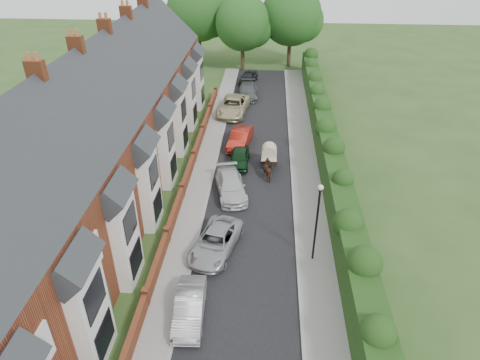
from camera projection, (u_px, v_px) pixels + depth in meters
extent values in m
plane|color=#2D4C1E|center=(251.00, 310.00, 21.73)|extent=(140.00, 140.00, 0.00)
cube|color=black|center=(251.00, 191.00, 31.10)|extent=(6.00, 58.00, 0.02)
cube|color=gray|center=(308.00, 193.00, 30.83)|extent=(2.20, 58.00, 0.12)
cube|color=gray|center=(199.00, 189.00, 31.30)|extent=(1.70, 58.00, 0.12)
cube|color=#989893|center=(293.00, 192.00, 30.89)|extent=(0.18, 58.00, 0.13)
cube|color=#989893|center=(210.00, 189.00, 31.25)|extent=(0.18, 58.00, 0.13)
cube|color=#1C3D13|center=(335.00, 180.00, 30.10)|extent=(1.50, 58.00, 2.50)
cube|color=brown|center=(98.00, 154.00, 29.17)|extent=(8.00, 40.00, 6.50)
cube|color=#2B2E33|center=(89.00, 109.00, 27.47)|extent=(8.00, 40.20, 8.00)
cube|color=white|center=(42.00, 349.00, 14.66)|extent=(0.12, 1.20, 1.60)
cube|color=white|center=(92.00, 316.00, 18.13)|extent=(0.70, 2.40, 5.20)
cube|color=black|center=(105.00, 335.00, 18.74)|extent=(0.06, 1.80, 1.60)
cube|color=black|center=(95.00, 297.00, 17.48)|extent=(0.06, 1.80, 1.60)
cube|color=#2B2E33|center=(74.00, 263.00, 16.57)|extent=(1.70, 2.60, 1.70)
cube|color=#3F2D2D|center=(107.00, 303.00, 20.75)|extent=(0.08, 0.90, 2.10)
cube|color=white|center=(94.00, 252.00, 18.90)|extent=(0.12, 1.20, 1.60)
cube|color=white|center=(126.00, 240.00, 22.38)|extent=(0.70, 2.40, 5.20)
cube|color=black|center=(136.00, 258.00, 22.98)|extent=(0.06, 1.80, 1.60)
cube|color=black|center=(130.00, 222.00, 21.73)|extent=(0.06, 1.80, 1.60)
cube|color=#2B2E33|center=(115.00, 193.00, 20.81)|extent=(1.70, 2.60, 1.70)
cube|color=#3F2D2D|center=(136.00, 238.00, 24.99)|extent=(0.08, 0.90, 2.10)
cube|color=white|center=(127.00, 191.00, 23.15)|extent=(0.12, 1.20, 1.60)
cube|color=white|center=(150.00, 189.00, 26.62)|extent=(0.70, 2.40, 5.20)
cube|color=black|center=(158.00, 205.00, 27.23)|extent=(0.06, 1.80, 1.60)
cube|color=black|center=(154.00, 173.00, 25.97)|extent=(0.06, 1.80, 1.60)
cube|color=#2B2E33|center=(142.00, 146.00, 25.06)|extent=(1.70, 2.60, 1.70)
cube|color=#3F2D2D|center=(156.00, 191.00, 29.24)|extent=(0.08, 0.90, 2.10)
cube|color=white|center=(150.00, 148.00, 27.39)|extent=(0.12, 1.20, 1.60)
cube|color=white|center=(167.00, 151.00, 30.87)|extent=(0.70, 2.40, 5.20)
cube|color=black|center=(174.00, 166.00, 31.48)|extent=(0.06, 1.80, 1.60)
cube|color=black|center=(171.00, 137.00, 30.22)|extent=(0.06, 1.80, 1.60)
cube|color=#2B2E33|center=(161.00, 113.00, 29.30)|extent=(1.70, 2.60, 1.70)
cube|color=#3F2D2D|center=(171.00, 156.00, 33.48)|extent=(0.08, 0.90, 2.10)
cube|color=white|center=(167.00, 117.00, 31.64)|extent=(0.12, 1.20, 1.60)
cube|color=white|center=(180.00, 123.00, 35.11)|extent=(0.70, 2.40, 5.20)
cube|color=black|center=(186.00, 136.00, 35.72)|extent=(0.06, 1.80, 1.60)
cube|color=black|center=(184.00, 110.00, 34.46)|extent=(0.06, 1.80, 1.60)
cube|color=#2B2E33|center=(176.00, 88.00, 33.55)|extent=(1.70, 2.60, 1.70)
cube|color=#3F2D2D|center=(183.00, 129.00, 37.73)|extent=(0.08, 0.90, 2.10)
cube|color=white|center=(180.00, 94.00, 35.88)|extent=(0.12, 1.20, 1.60)
cube|color=white|center=(190.00, 101.00, 39.36)|extent=(0.70, 2.40, 5.20)
cube|color=black|center=(195.00, 113.00, 39.97)|extent=(0.06, 1.80, 1.60)
cube|color=black|center=(194.00, 88.00, 38.71)|extent=(0.06, 1.80, 1.60)
cube|color=#2B2E33|center=(187.00, 69.00, 37.79)|extent=(1.70, 2.60, 1.70)
cube|color=#3F2D2D|center=(192.00, 108.00, 41.97)|extent=(0.08, 0.90, 2.10)
cube|color=white|center=(190.00, 75.00, 40.13)|extent=(0.12, 1.20, 1.60)
cube|color=white|center=(199.00, 83.00, 43.60)|extent=(0.70, 2.40, 5.20)
cube|color=black|center=(203.00, 94.00, 44.21)|extent=(0.06, 1.80, 1.60)
cube|color=black|center=(202.00, 71.00, 42.95)|extent=(0.06, 1.80, 1.60)
cube|color=#2B2E33|center=(196.00, 53.00, 42.04)|extent=(1.70, 2.60, 1.70)
cube|color=#3F2D2D|center=(200.00, 90.00, 46.22)|extent=(0.08, 0.90, 2.10)
cube|color=white|center=(198.00, 60.00, 44.38)|extent=(0.12, 1.20, 1.60)
cube|color=brown|center=(37.00, 76.00, 21.22)|extent=(0.90, 0.50, 1.60)
cylinder|color=#A35831|center=(28.00, 57.00, 20.74)|extent=(0.20, 0.20, 0.50)
cylinder|color=#A35831|center=(36.00, 57.00, 20.71)|extent=(0.20, 0.20, 0.50)
cube|color=brown|center=(77.00, 50.00, 25.47)|extent=(0.90, 0.50, 1.60)
cylinder|color=#A35831|center=(70.00, 33.00, 24.98)|extent=(0.20, 0.20, 0.50)
cylinder|color=#A35831|center=(77.00, 33.00, 24.96)|extent=(0.20, 0.20, 0.50)
cube|color=brown|center=(105.00, 31.00, 29.72)|extent=(0.90, 0.50, 1.60)
cylinder|color=#A35831|center=(100.00, 16.00, 29.23)|extent=(0.20, 0.20, 0.50)
cylinder|color=#A35831|center=(106.00, 16.00, 29.21)|extent=(0.20, 0.20, 0.50)
cube|color=brown|center=(126.00, 16.00, 33.96)|extent=(0.90, 0.50, 1.60)
cylinder|color=#A35831|center=(122.00, 4.00, 33.47)|extent=(0.20, 0.20, 0.50)
cylinder|color=#A35831|center=(127.00, 4.00, 33.45)|extent=(0.20, 0.20, 0.50)
cube|color=brown|center=(143.00, 5.00, 38.21)|extent=(0.90, 0.50, 1.60)
cube|color=brown|center=(132.00, 339.00, 19.69)|extent=(0.30, 4.70, 0.90)
cube|color=brown|center=(158.00, 264.00, 23.94)|extent=(0.30, 4.70, 0.90)
cube|color=brown|center=(175.00, 212.00, 28.18)|extent=(0.30, 4.70, 0.90)
cube|color=brown|center=(188.00, 173.00, 32.43)|extent=(0.30, 4.70, 0.90)
cube|color=brown|center=(198.00, 144.00, 36.67)|extent=(0.30, 4.70, 0.90)
cube|color=brown|center=(206.00, 120.00, 40.92)|extent=(0.30, 4.70, 0.90)
cube|color=brown|center=(213.00, 101.00, 45.17)|extent=(0.30, 4.70, 0.90)
cube|color=brown|center=(146.00, 297.00, 21.76)|extent=(0.35, 0.35, 1.10)
cube|color=brown|center=(167.00, 235.00, 26.01)|extent=(0.35, 0.35, 1.10)
cube|color=brown|center=(182.00, 190.00, 30.25)|extent=(0.35, 0.35, 1.10)
cube|color=brown|center=(194.00, 157.00, 34.50)|extent=(0.35, 0.35, 1.10)
cube|color=brown|center=(203.00, 130.00, 38.74)|extent=(0.35, 0.35, 1.10)
cube|color=brown|center=(210.00, 109.00, 42.99)|extent=(0.35, 0.35, 1.10)
cube|color=brown|center=(216.00, 92.00, 47.24)|extent=(0.35, 0.35, 1.10)
cylinder|color=black|center=(316.00, 227.00, 23.67)|extent=(0.12, 0.12, 4.80)
cylinder|color=black|center=(320.00, 190.00, 22.38)|extent=(0.20, 0.20, 0.10)
sphere|color=silver|center=(321.00, 188.00, 22.31)|extent=(0.32, 0.32, 0.32)
cylinder|color=#332316|center=(243.00, 51.00, 54.63)|extent=(0.50, 0.50, 4.75)
sphere|color=#184A1A|center=(243.00, 23.00, 52.78)|extent=(6.80, 6.80, 6.80)
sphere|color=#184A1A|center=(254.00, 28.00, 53.31)|extent=(4.76, 4.76, 4.76)
cylinder|color=#332316|center=(289.00, 46.00, 55.84)|extent=(0.50, 0.50, 5.25)
sphere|color=#184A1A|center=(291.00, 15.00, 53.80)|extent=(7.60, 7.60, 7.60)
sphere|color=#184A1A|center=(303.00, 21.00, 54.35)|extent=(5.32, 5.32, 5.32)
cylinder|color=#332316|center=(199.00, 42.00, 57.34)|extent=(0.50, 0.50, 5.50)
sphere|color=#184A1A|center=(198.00, 10.00, 55.20)|extent=(8.00, 8.00, 8.00)
sphere|color=#184A1A|center=(211.00, 16.00, 55.76)|extent=(5.60, 5.60, 5.60)
imported|color=#A3A2A7|center=(190.00, 307.00, 21.06)|extent=(1.60, 4.03, 1.30)
imported|color=#A2A5A9|center=(216.00, 242.00, 25.28)|extent=(3.28, 5.17, 1.33)
imported|color=silver|center=(231.00, 186.00, 30.49)|extent=(2.96, 5.04, 1.37)
imported|color=black|center=(239.00, 157.00, 34.19)|extent=(1.53, 3.74, 1.27)
imported|color=maroon|center=(240.00, 138.00, 36.98)|extent=(2.21, 4.59, 1.45)
imported|color=#C0B48B|center=(233.00, 106.00, 43.04)|extent=(3.26, 6.02, 1.60)
imported|color=#505257|center=(248.00, 91.00, 47.12)|extent=(2.13, 4.83, 1.38)
imported|color=black|center=(248.00, 77.00, 51.21)|extent=(2.46, 4.33, 1.39)
imported|color=#4A271B|center=(269.00, 170.00, 32.35)|extent=(1.28, 1.80, 1.39)
cube|color=black|center=(269.00, 158.00, 33.80)|extent=(1.08, 1.80, 0.45)
cylinder|color=beige|center=(269.00, 151.00, 33.47)|extent=(1.17, 1.13, 1.17)
cube|color=beige|center=(269.00, 156.00, 33.68)|extent=(1.19, 1.85, 0.04)
cylinder|color=black|center=(262.00, 159.00, 34.48)|extent=(0.07, 0.81, 0.81)
cylinder|color=black|center=(276.00, 159.00, 34.41)|extent=(0.07, 0.81, 0.81)
cylinder|color=black|center=(265.00, 164.00, 32.96)|extent=(0.06, 1.62, 0.06)
cylinder|color=black|center=(273.00, 164.00, 32.92)|extent=(0.06, 1.62, 0.06)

